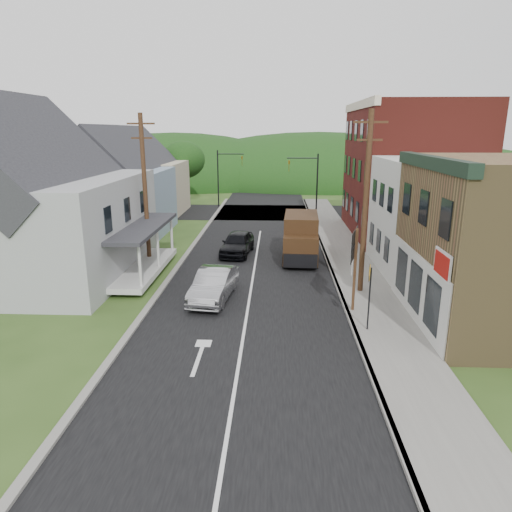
# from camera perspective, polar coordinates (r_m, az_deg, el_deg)

# --- Properties ---
(ground) EXTENTS (120.00, 120.00, 0.00)m
(ground) POSITION_cam_1_polar(r_m,az_deg,el_deg) (20.39, -1.22, -7.76)
(ground) COLOR #2D4719
(ground) RESTS_ON ground
(road) EXTENTS (9.00, 90.00, 0.02)m
(road) POSITION_cam_1_polar(r_m,az_deg,el_deg) (29.83, 0.02, -0.18)
(road) COLOR black
(road) RESTS_ON ground
(cross_road) EXTENTS (60.00, 9.00, 0.02)m
(cross_road) POSITION_cam_1_polar(r_m,az_deg,el_deg) (46.41, 0.94, 5.49)
(cross_road) COLOR black
(cross_road) RESTS_ON ground
(sidewalk_right) EXTENTS (2.80, 55.00, 0.15)m
(sidewalk_right) POSITION_cam_1_polar(r_m,az_deg,el_deg) (28.24, 11.89, -1.26)
(sidewalk_right) COLOR slate
(sidewalk_right) RESTS_ON ground
(curb_right) EXTENTS (0.20, 55.00, 0.15)m
(curb_right) POSITION_cam_1_polar(r_m,az_deg,el_deg) (28.05, 9.17, -1.24)
(curb_right) COLOR slate
(curb_right) RESTS_ON ground
(curb_left) EXTENTS (0.30, 55.00, 0.12)m
(curb_left) POSITION_cam_1_polar(r_m,az_deg,el_deg) (28.48, -9.55, -1.03)
(curb_left) COLOR slate
(curb_left) RESTS_ON ground
(storefront_white) EXTENTS (8.00, 7.00, 6.50)m
(storefront_white) POSITION_cam_1_polar(r_m,az_deg,el_deg) (28.46, 23.23, 4.52)
(storefront_white) COLOR silver
(storefront_white) RESTS_ON ground
(storefront_red) EXTENTS (8.00, 12.00, 10.00)m
(storefront_red) POSITION_cam_1_polar(r_m,az_deg,el_deg) (37.21, 18.47, 10.00)
(storefront_red) COLOR maroon
(storefront_red) RESTS_ON ground
(house_gray) EXTENTS (10.20, 12.24, 8.35)m
(house_gray) POSITION_cam_1_polar(r_m,az_deg,el_deg) (28.29, -25.61, 6.22)
(house_gray) COLOR #AAACAF
(house_gray) RESTS_ON ground
(house_blue) EXTENTS (7.14, 8.16, 7.28)m
(house_blue) POSITION_cam_1_polar(r_m,az_deg,el_deg) (37.99, -16.49, 8.26)
(house_blue) COLOR #7B8DA8
(house_blue) RESTS_ON ground
(house_cream) EXTENTS (7.14, 8.16, 7.28)m
(house_cream) POSITION_cam_1_polar(r_m,az_deg,el_deg) (46.68, -13.54, 9.70)
(house_cream) COLOR #B4A48C
(house_cream) RESTS_ON ground
(utility_pole_right) EXTENTS (1.60, 0.26, 9.00)m
(utility_pole_right) POSITION_cam_1_polar(r_m,az_deg,el_deg) (22.87, 13.54, 6.53)
(utility_pole_right) COLOR #472D19
(utility_pole_right) RESTS_ON ground
(utility_pole_left) EXTENTS (1.60, 0.26, 9.00)m
(utility_pole_left) POSITION_cam_1_polar(r_m,az_deg,el_deg) (28.00, -13.71, 8.09)
(utility_pole_left) COLOR #472D19
(utility_pole_left) RESTS_ON ground
(traffic_signal_right) EXTENTS (2.87, 0.20, 6.00)m
(traffic_signal_right) POSITION_cam_1_polar(r_m,az_deg,el_deg) (42.52, 6.71, 9.58)
(traffic_signal_right) COLOR black
(traffic_signal_right) RESTS_ON ground
(traffic_signal_left) EXTENTS (2.87, 0.20, 6.00)m
(traffic_signal_left) POSITION_cam_1_polar(r_m,az_deg,el_deg) (49.69, -3.97, 10.48)
(traffic_signal_left) COLOR black
(traffic_signal_left) RESTS_ON ground
(tree_left_b) EXTENTS (4.80, 4.80, 6.94)m
(tree_left_b) POSITION_cam_1_polar(r_m,az_deg,el_deg) (35.85, -28.44, 8.58)
(tree_left_b) COLOR #382616
(tree_left_b) RESTS_ON ground
(tree_left_c) EXTENTS (5.80, 5.80, 8.41)m
(tree_left_c) POSITION_cam_1_polar(r_m,az_deg,el_deg) (43.73, -25.60, 11.23)
(tree_left_c) COLOR #382616
(tree_left_c) RESTS_ON ground
(tree_left_d) EXTENTS (4.80, 4.80, 6.94)m
(tree_left_d) POSITION_cam_1_polar(r_m,az_deg,el_deg) (51.82, -9.09, 11.78)
(tree_left_d) COLOR #382616
(tree_left_d) RESTS_ON ground
(forested_ridge) EXTENTS (90.00, 30.00, 16.00)m
(forested_ridge) POSITION_cam_1_polar(r_m,az_deg,el_deg) (74.14, 1.56, 9.23)
(forested_ridge) COLOR #103710
(forested_ridge) RESTS_ON ground
(silver_sedan) EXTENTS (2.12, 4.70, 1.50)m
(silver_sedan) POSITION_cam_1_polar(r_m,az_deg,el_deg) (22.39, -5.27, -3.61)
(silver_sedan) COLOR #AEAEB3
(silver_sedan) RESTS_ON ground
(dark_sedan) EXTENTS (2.31, 4.64, 1.52)m
(dark_sedan) POSITION_cam_1_polar(r_m,az_deg,el_deg) (30.39, -2.35, 1.59)
(dark_sedan) COLOR black
(dark_sedan) RESTS_ON ground
(delivery_van) EXTENTS (2.37, 5.26, 2.88)m
(delivery_van) POSITION_cam_1_polar(r_m,az_deg,el_deg) (29.05, 5.62, 2.30)
(delivery_van) COLOR #311D0D
(delivery_van) RESTS_ON ground
(route_sign_cluster) EXTENTS (0.65, 2.10, 3.77)m
(route_sign_cluster) POSITION_cam_1_polar(r_m,az_deg,el_deg) (20.60, 12.19, -0.22)
(route_sign_cluster) COLOR #472D19
(route_sign_cluster) RESTS_ON sidewalk_right
(warning_sign) EXTENTS (0.21, 0.76, 2.81)m
(warning_sign) POSITION_cam_1_polar(r_m,az_deg,el_deg) (18.85, 13.99, -3.88)
(warning_sign) COLOR black
(warning_sign) RESTS_ON sidewalk_right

